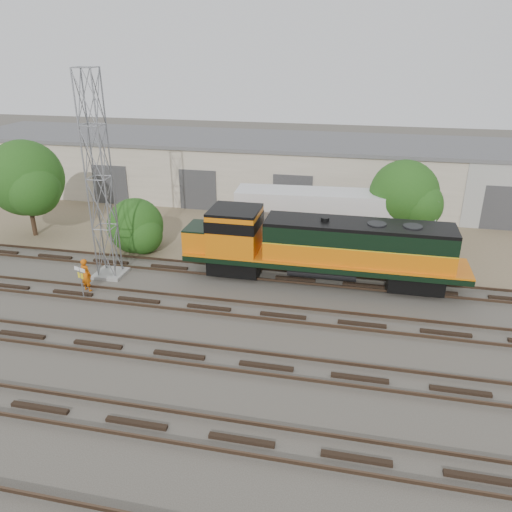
% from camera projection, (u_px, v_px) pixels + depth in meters
% --- Properties ---
extents(ground, '(140.00, 140.00, 0.00)m').
position_uv_depth(ground, '(200.00, 323.00, 25.19)').
color(ground, '#47423A').
rests_on(ground, ground).
extents(dirt_strip, '(80.00, 16.00, 0.02)m').
position_uv_depth(dirt_strip, '(261.00, 226.00, 38.68)').
color(dirt_strip, '#726047').
rests_on(dirt_strip, ground).
extents(tracks, '(80.00, 20.40, 0.28)m').
position_uv_depth(tracks, '(179.00, 355.00, 22.46)').
color(tracks, black).
rests_on(tracks, ground).
extents(warehouse, '(58.40, 10.40, 5.30)m').
position_uv_depth(warehouse, '(279.00, 169.00, 44.81)').
color(warehouse, beige).
rests_on(warehouse, ground).
extents(locomotive, '(16.27, 2.86, 3.91)m').
position_uv_depth(locomotive, '(318.00, 246.00, 28.67)').
color(locomotive, black).
rests_on(locomotive, tracks).
extents(signal_tower, '(1.75, 1.75, 11.89)m').
position_uv_depth(signal_tower, '(99.00, 182.00, 28.18)').
color(signal_tower, gray).
rests_on(signal_tower, ground).
extents(sign_post, '(0.77, 0.31, 1.98)m').
position_uv_depth(sign_post, '(81.00, 277.00, 26.92)').
color(sign_post, gray).
rests_on(sign_post, ground).
extents(worker, '(0.81, 0.64, 1.95)m').
position_uv_depth(worker, '(86.00, 275.00, 28.17)').
color(worker, '#CF5A0B').
rests_on(worker, ground).
extents(semi_trailer, '(13.11, 3.47, 3.99)m').
position_uv_depth(semi_trailer, '(337.00, 213.00, 33.52)').
color(semi_trailer, silver).
rests_on(semi_trailer, ground).
extents(tree_west, '(5.59, 5.32, 6.96)m').
position_uv_depth(tree_west, '(27.00, 181.00, 34.93)').
color(tree_west, '#382619').
rests_on(tree_west, ground).
extents(tree_mid, '(3.95, 3.77, 3.77)m').
position_uv_depth(tree_mid, '(137.00, 228.00, 33.61)').
color(tree_mid, '#382619').
rests_on(tree_mid, ground).
extents(tree_east, '(4.76, 4.54, 6.12)m').
position_uv_depth(tree_east, '(407.00, 197.00, 32.74)').
color(tree_east, '#382619').
rests_on(tree_east, ground).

